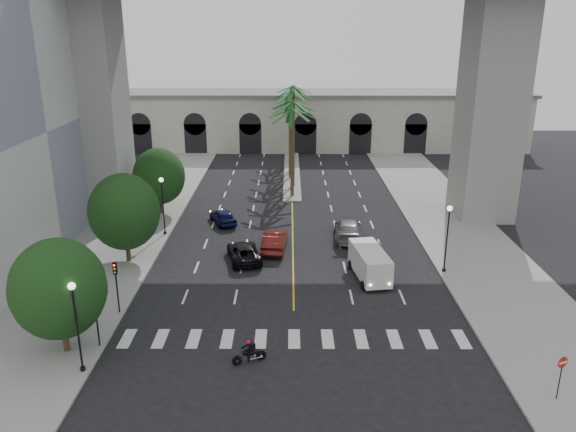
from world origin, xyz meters
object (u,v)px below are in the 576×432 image
at_px(traffic_signal_far, 116,279).
at_px(car_c, 244,252).
at_px(pedestrian_a, 100,273).
at_px(do_not_enter_sign, 562,369).
at_px(lamp_post_left_far, 163,201).
at_px(lamp_post_right, 447,233).
at_px(traffic_signal_near, 95,309).
at_px(car_e, 223,216).
at_px(pedestrian_b, 57,284).
at_px(car_a, 371,251).
at_px(car_d, 348,229).
at_px(motorcycle_rider, 250,352).
at_px(lamp_post_left_near, 76,320).
at_px(cargo_van, 370,263).
at_px(car_b, 275,240).

xyz_separation_m(traffic_signal_far, car_c, (7.38, 8.95, -1.82)).
height_order(pedestrian_a, do_not_enter_sign, do_not_enter_sign).
relative_size(lamp_post_left_far, lamp_post_right, 1.00).
height_order(traffic_signal_near, pedestrian_a, traffic_signal_near).
distance_m(car_e, pedestrian_b, 18.03).
relative_size(car_e, do_not_enter_sign, 1.65).
bearing_deg(car_c, lamp_post_left_far, -49.49).
bearing_deg(traffic_signal_far, pedestrian_b, 152.93).
bearing_deg(car_a, do_not_enter_sign, 119.29).
height_order(car_c, do_not_enter_sign, do_not_enter_sign).
xyz_separation_m(car_d, do_not_enter_sign, (8.13, -22.77, 1.01)).
bearing_deg(car_e, traffic_signal_far, 50.95).
height_order(lamp_post_right, car_a, lamp_post_right).
bearing_deg(do_not_enter_sign, motorcycle_rider, 144.28).
bearing_deg(lamp_post_left_far, car_d, -2.05).
xyz_separation_m(lamp_post_left_far, motorcycle_rider, (8.94, -19.98, -2.58)).
height_order(traffic_signal_near, car_d, traffic_signal_near).
relative_size(lamp_post_left_near, car_d, 0.92).
xyz_separation_m(traffic_signal_near, cargo_van, (16.92, 9.56, -1.27)).
bearing_deg(traffic_signal_near, lamp_post_right, 24.82).
height_order(traffic_signal_far, do_not_enter_sign, traffic_signal_far).
xyz_separation_m(lamp_post_right, cargo_van, (-5.78, -0.94, -1.98)).
relative_size(traffic_signal_near, car_a, 0.78).
bearing_deg(lamp_post_left_near, traffic_signal_near, 87.71).
height_order(traffic_signal_near, do_not_enter_sign, traffic_signal_near).
distance_m(motorcycle_rider, car_a, 16.85).
height_order(lamp_post_left_far, pedestrian_a, lamp_post_left_far).
bearing_deg(traffic_signal_far, lamp_post_left_far, 90.40).
relative_size(traffic_signal_far, car_b, 0.72).
xyz_separation_m(lamp_post_left_near, car_b, (9.90, 17.71, -2.38)).
height_order(car_e, pedestrian_b, pedestrian_b).
height_order(traffic_signal_far, pedestrian_a, traffic_signal_far).
distance_m(lamp_post_left_near, cargo_van, 20.95).
relative_size(traffic_signal_far, car_c, 0.73).
relative_size(car_e, pedestrian_a, 2.56).
xyz_separation_m(motorcycle_rider, car_e, (-4.13, 23.22, 0.07)).
bearing_deg(lamp_post_left_near, car_d, 51.45).
bearing_deg(car_d, lamp_post_left_far, 1.88).
distance_m(cargo_van, pedestrian_a, 19.53).
bearing_deg(pedestrian_b, cargo_van, 30.96).
xyz_separation_m(lamp_post_left_far, traffic_signal_far, (0.10, -14.50, -0.71)).
bearing_deg(pedestrian_a, car_d, -5.59).
relative_size(lamp_post_right, do_not_enter_sign, 2.10).
distance_m(car_a, cargo_van, 3.50).
bearing_deg(motorcycle_rider, pedestrian_b, 128.12).
bearing_deg(cargo_van, lamp_post_left_near, -153.10).
bearing_deg(do_not_enter_sign, cargo_van, 93.71).
bearing_deg(lamp_post_left_far, car_e, 33.92).
xyz_separation_m(car_b, pedestrian_b, (-14.77, -8.67, 0.12)).
distance_m(car_c, pedestrian_a, 10.99).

